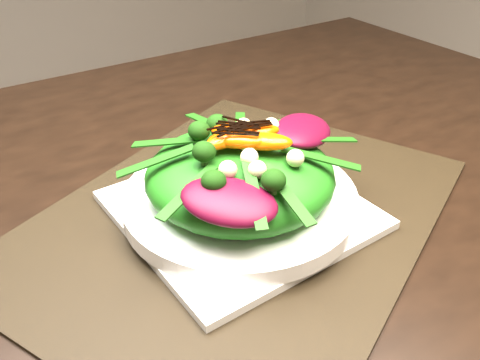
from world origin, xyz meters
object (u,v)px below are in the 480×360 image
dining_table (103,236)px  salad_bowl (240,199)px  lettuce_mound (240,175)px  placemat (240,214)px  orange_segment (216,144)px  plate_base (240,209)px

dining_table → salad_bowl: bearing=-29.6°
salad_bowl → lettuce_mound: lettuce_mound is taller
salad_bowl → placemat: bearing=0.0°
dining_table → orange_segment: bearing=-32.3°
plate_base → orange_segment: 0.09m
placemat → salad_bowl: salad_bowl is taller
dining_table → plate_base: dining_table is taller
dining_table → orange_segment: 0.17m
dining_table → salad_bowl: size_ratio=6.40×
placemat → salad_bowl: (0.00, 0.00, 0.02)m
dining_table → orange_segment: (0.11, -0.07, 0.11)m
plate_base → salad_bowl: (0.00, 0.00, 0.01)m
orange_segment → lettuce_mound: bearing=-15.4°
plate_base → lettuce_mound: bearing=0.0°
plate_base → lettuce_mound: 0.04m
salad_bowl → lettuce_mound: 0.03m
salad_bowl → orange_segment: (-0.02, 0.01, 0.07)m
dining_table → lettuce_mound: dining_table is taller
dining_table → lettuce_mound: 0.17m
lettuce_mound → orange_segment: bearing=164.6°
salad_bowl → orange_segment: bearing=164.6°
lettuce_mound → orange_segment: size_ratio=3.34×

